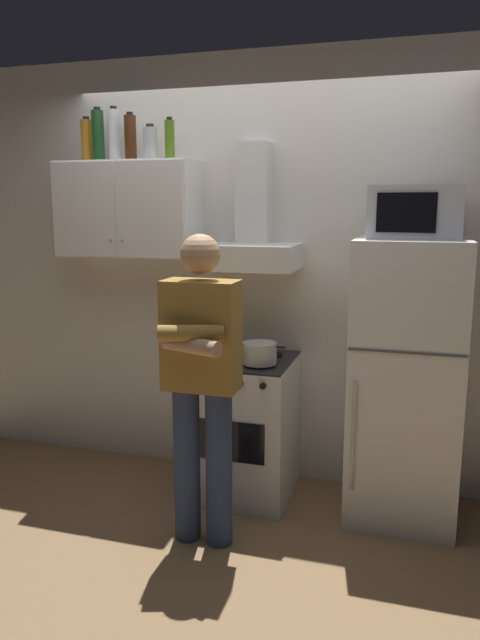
% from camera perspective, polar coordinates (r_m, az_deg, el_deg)
% --- Properties ---
extents(ground_plane, '(7.00, 7.00, 0.00)m').
position_cam_1_polar(ground_plane, '(3.71, 0.00, -17.75)').
color(ground_plane, olive).
extents(back_wall_tiled, '(4.80, 0.10, 2.70)m').
position_cam_1_polar(back_wall_tiled, '(3.86, 2.57, 4.53)').
color(back_wall_tiled, silver).
rests_on(back_wall_tiled, ground_plane).
extents(upper_cabinet, '(0.90, 0.37, 0.60)m').
position_cam_1_polar(upper_cabinet, '(3.92, -10.56, 10.33)').
color(upper_cabinet, white).
extents(stove_oven, '(0.60, 0.62, 0.87)m').
position_cam_1_polar(stove_oven, '(3.75, 0.36, -10.08)').
color(stove_oven, white).
rests_on(stove_oven, ground_plane).
extents(range_hood, '(0.60, 0.44, 0.75)m').
position_cam_1_polar(range_hood, '(3.63, 0.95, 8.07)').
color(range_hood, white).
extents(refrigerator, '(0.60, 0.62, 1.60)m').
position_cam_1_polar(refrigerator, '(3.50, 15.53, -5.69)').
color(refrigerator, white).
rests_on(refrigerator, ground_plane).
extents(microwave, '(0.48, 0.37, 0.28)m').
position_cam_1_polar(microwave, '(3.39, 16.35, 9.85)').
color(microwave, '#B7BABF').
rests_on(microwave, refrigerator).
extents(person_standing, '(0.38, 0.33, 1.64)m').
position_cam_1_polar(person_standing, '(3.07, -3.71, -5.67)').
color(person_standing, navy).
rests_on(person_standing, ground_plane).
extents(cooking_pot, '(0.30, 0.20, 0.12)m').
position_cam_1_polar(cooking_pot, '(3.46, 1.89, -3.16)').
color(cooking_pot, '#B7BABF').
rests_on(cooking_pot, stove_oven).
extents(bottle_vodka_clear, '(0.08, 0.08, 0.33)m').
position_cam_1_polar(bottle_vodka_clear, '(3.98, -11.92, 16.90)').
color(bottle_vodka_clear, silver).
rests_on(bottle_vodka_clear, upper_cabinet).
extents(bottle_olive_oil, '(0.06, 0.06, 0.25)m').
position_cam_1_polar(bottle_olive_oil, '(3.80, -6.73, 16.74)').
color(bottle_olive_oil, '#4C6B19').
rests_on(bottle_olive_oil, upper_cabinet).
extents(bottle_liquor_amber, '(0.07, 0.07, 0.28)m').
position_cam_1_polar(bottle_liquor_amber, '(4.08, -14.41, 16.27)').
color(bottle_liquor_amber, '#B7721E').
rests_on(bottle_liquor_amber, upper_cabinet).
extents(bottle_canister_steel, '(0.09, 0.09, 0.21)m').
position_cam_1_polar(bottle_canister_steel, '(3.84, -8.56, 16.35)').
color(bottle_canister_steel, '#B2B5BA').
rests_on(bottle_canister_steel, upper_cabinet).
extents(bottle_wine_green, '(0.08, 0.08, 0.33)m').
position_cam_1_polar(bottle_wine_green, '(4.02, -13.40, 16.76)').
color(bottle_wine_green, '#19471E').
rests_on(bottle_wine_green, upper_cabinet).
extents(bottle_rum_dark, '(0.07, 0.07, 0.29)m').
position_cam_1_polar(bottle_rum_dark, '(3.91, -10.43, 16.76)').
color(bottle_rum_dark, '#47230F').
rests_on(bottle_rum_dark, upper_cabinet).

